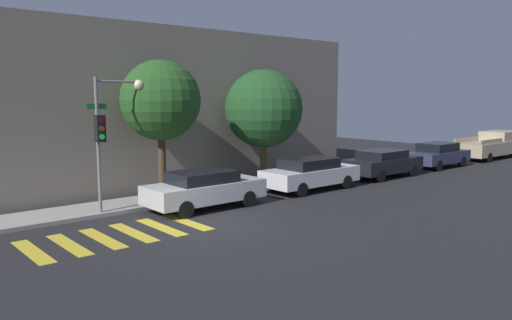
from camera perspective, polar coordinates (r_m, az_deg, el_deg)
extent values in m
plane|color=black|center=(16.19, -5.80, -7.51)|extent=(60.00, 60.00, 0.00)
cube|color=gray|center=(19.71, -12.85, -4.76)|extent=(26.00, 2.07, 0.14)
cube|color=slate|center=(23.32, -18.18, 5.52)|extent=(26.00, 6.00, 7.09)
cube|color=gold|center=(14.81, -24.18, -9.54)|extent=(0.45, 2.60, 0.00)
cube|color=gold|center=(15.09, -20.60, -9.05)|extent=(0.45, 2.60, 0.00)
cube|color=gold|center=(15.43, -17.17, -8.55)|extent=(0.45, 2.60, 0.00)
cube|color=gold|center=(15.82, -13.90, -8.04)|extent=(0.45, 2.60, 0.00)
cube|color=gold|center=(16.25, -10.81, -7.54)|extent=(0.45, 2.60, 0.00)
cube|color=gold|center=(16.74, -7.90, -7.04)|extent=(0.45, 2.60, 0.00)
cylinder|color=slate|center=(17.82, -17.59, 1.36)|extent=(0.12, 0.12, 4.78)
cube|color=black|center=(17.57, -17.40, 3.45)|extent=(0.30, 0.30, 0.90)
cylinder|color=#4C0C0C|center=(17.41, -17.23, 4.32)|extent=(0.18, 0.02, 0.18)
cylinder|color=#593D0A|center=(17.43, -17.19, 3.43)|extent=(0.18, 0.02, 0.18)
cylinder|color=#26E54C|center=(17.44, -17.16, 2.55)|extent=(0.18, 0.02, 0.18)
cube|color=#19662D|center=(17.74, -17.76, 5.87)|extent=(0.70, 0.02, 0.18)
cylinder|color=slate|center=(18.06, -15.54, 8.63)|extent=(1.57, 0.08, 0.08)
sphere|color=#F9E5B2|center=(18.40, -13.29, 8.36)|extent=(0.36, 0.36, 0.36)
cube|color=#B7BABF|center=(18.53, -5.85, -3.57)|extent=(4.49, 1.81, 0.68)
cube|color=black|center=(18.37, -6.16, -1.92)|extent=(2.33, 1.59, 0.42)
cylinder|color=black|center=(20.04, -3.88, -3.71)|extent=(0.61, 0.22, 0.61)
cylinder|color=black|center=(18.78, -0.91, -4.44)|extent=(0.61, 0.22, 0.61)
cylinder|color=black|center=(18.55, -10.82, -4.72)|extent=(0.61, 0.22, 0.61)
cylinder|color=black|center=(17.19, -8.12, -5.62)|extent=(0.61, 0.22, 0.61)
cube|color=silver|center=(22.17, 6.25, -1.77)|extent=(4.62, 1.84, 0.68)
cube|color=black|center=(22.01, 6.06, -0.37)|extent=(2.40, 1.62, 0.44)
cylinder|color=black|center=(23.82, 7.15, -1.98)|extent=(0.61, 0.22, 0.61)
cylinder|color=black|center=(22.75, 10.24, -2.48)|extent=(0.61, 0.22, 0.61)
cylinder|color=black|center=(21.82, 2.06, -2.78)|extent=(0.61, 0.22, 0.61)
cylinder|color=black|center=(20.65, 5.18, -3.39)|extent=(0.61, 0.22, 0.61)
cube|color=black|center=(26.31, 14.32, -0.51)|extent=(4.48, 1.85, 0.69)
cube|color=black|center=(26.15, 14.22, 0.65)|extent=(2.33, 1.63, 0.40)
cylinder|color=black|center=(27.96, 14.55, -0.78)|extent=(0.61, 0.22, 0.61)
cylinder|color=black|center=(27.05, 17.44, -1.15)|extent=(0.61, 0.22, 0.61)
cylinder|color=black|center=(25.75, 10.99, -1.36)|extent=(0.61, 0.22, 0.61)
cylinder|color=black|center=(24.76, 14.01, -1.79)|extent=(0.61, 0.22, 0.61)
cube|color=#2D3351|center=(30.84, 20.12, 0.35)|extent=(4.31, 1.72, 0.64)
cube|color=black|center=(30.69, 20.07, 1.39)|extent=(2.24, 1.52, 0.50)
cylinder|color=black|center=(32.41, 20.08, 0.10)|extent=(0.61, 0.22, 0.61)
cylinder|color=black|center=(31.69, 22.50, -0.17)|extent=(0.61, 0.22, 0.61)
cylinder|color=black|center=(30.13, 17.56, -0.32)|extent=(0.61, 0.22, 0.61)
cylinder|color=black|center=(29.35, 20.11, -0.62)|extent=(0.61, 0.22, 0.61)
cube|color=tan|center=(36.43, 25.02, 1.27)|extent=(5.80, 1.91, 0.84)
cube|color=tan|center=(37.82, 26.09, 2.52)|extent=(2.61, 1.75, 0.61)
cube|color=tan|center=(35.44, 22.86, 2.14)|extent=(2.90, 0.08, 0.28)
cube|color=tan|center=(34.72, 25.33, 1.92)|extent=(2.90, 0.08, 0.28)
cylinder|color=black|center=(38.45, 24.94, 0.93)|extent=(0.61, 0.22, 0.61)
cylinder|color=black|center=(35.23, 22.49, 0.53)|extent=(0.61, 0.22, 0.61)
cylinder|color=black|center=(34.49, 25.04, 0.26)|extent=(0.61, 0.22, 0.61)
cylinder|color=#42301E|center=(19.81, -10.67, -0.72)|extent=(0.30, 0.30, 2.81)
sphere|color=#234C1E|center=(19.62, -10.85, 6.72)|extent=(3.10, 3.10, 3.10)
cylinder|color=brown|center=(22.90, 0.86, -0.24)|extent=(0.31, 0.31, 2.24)
sphere|color=#1E4721|center=(22.71, 0.88, 5.89)|extent=(3.54, 3.54, 3.54)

